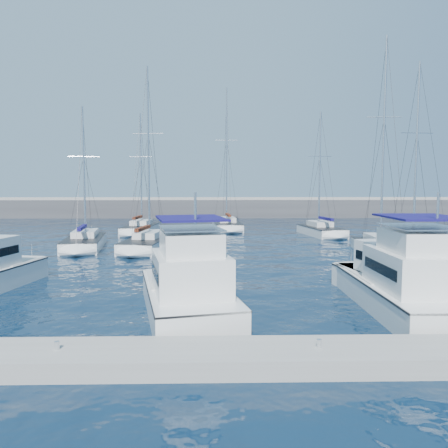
{
  "coord_description": "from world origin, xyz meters",
  "views": [
    {
      "loc": [
        -3.21,
        -23.95,
        5.57
      ],
      "look_at": [
        -2.58,
        4.76,
        3.0
      ],
      "focal_mm": 35.0,
      "sensor_mm": 36.0,
      "label": 1
    }
  ],
  "objects_px": {
    "sailboat_mid_d": "(383,248)",
    "sailboat_back_a": "(141,229)",
    "sailboat_mid_b": "(147,243)",
    "sailboat_back_c": "(321,231)",
    "motor_yacht_stbd_inner": "(409,286)",
    "sailboat_back_b": "(227,225)",
    "sailboat_mid_e": "(417,249)",
    "sailboat_mid_a": "(85,242)",
    "motor_yacht_port_inner": "(188,290)",
    "motor_yacht_stbd_outer": "(381,277)"
  },
  "relations": [
    {
      "from": "sailboat_mid_d",
      "to": "sailboat_back_a",
      "type": "xyz_separation_m",
      "value": [
        -22.11,
        15.82,
        -0.03
      ]
    },
    {
      "from": "sailboat_mid_b",
      "to": "sailboat_back_a",
      "type": "xyz_separation_m",
      "value": [
        -2.7,
        12.46,
        -0.02
      ]
    },
    {
      "from": "sailboat_back_c",
      "to": "sailboat_mid_b",
      "type": "bearing_deg",
      "value": -158.72
    },
    {
      "from": "sailboat_back_a",
      "to": "sailboat_back_c",
      "type": "xyz_separation_m",
      "value": [
        20.39,
        -2.27,
        -0.0
      ]
    },
    {
      "from": "motor_yacht_stbd_inner",
      "to": "sailboat_back_a",
      "type": "distance_m",
      "value": 35.89
    },
    {
      "from": "sailboat_back_b",
      "to": "sailboat_mid_e",
      "type": "bearing_deg",
      "value": -58.86
    },
    {
      "from": "sailboat_mid_a",
      "to": "sailboat_back_b",
      "type": "xyz_separation_m",
      "value": [
        13.12,
        15.5,
        0.06
      ]
    },
    {
      "from": "sailboat_mid_d",
      "to": "sailboat_back_b",
      "type": "height_order",
      "value": "sailboat_back_b"
    },
    {
      "from": "sailboat_mid_d",
      "to": "sailboat_back_c",
      "type": "relative_size",
      "value": 1.26
    },
    {
      "from": "sailboat_back_b",
      "to": "sailboat_back_a",
      "type": "bearing_deg",
      "value": -163.12
    },
    {
      "from": "motor_yacht_port_inner",
      "to": "sailboat_back_b",
      "type": "distance_m",
      "value": 36.13
    },
    {
      "from": "sailboat_mid_b",
      "to": "sailboat_mid_d",
      "type": "bearing_deg",
      "value": -3.41
    },
    {
      "from": "sailboat_back_c",
      "to": "motor_yacht_stbd_inner",
      "type": "bearing_deg",
      "value": -105.09
    },
    {
      "from": "sailboat_back_c",
      "to": "motor_yacht_port_inner",
      "type": "bearing_deg",
      "value": -122.17
    },
    {
      "from": "sailboat_mid_e",
      "to": "sailboat_back_a",
      "type": "bearing_deg",
      "value": 142.12
    },
    {
      "from": "sailboat_mid_b",
      "to": "motor_yacht_stbd_inner",
      "type": "bearing_deg",
      "value": -46.55
    },
    {
      "from": "sailboat_back_b",
      "to": "motor_yacht_stbd_outer",
      "type": "bearing_deg",
      "value": -82.55
    },
    {
      "from": "sailboat_mid_d",
      "to": "sailboat_back_a",
      "type": "relative_size",
      "value": 1.26
    },
    {
      "from": "sailboat_mid_b",
      "to": "sailboat_back_b",
      "type": "xyz_separation_m",
      "value": [
        7.42,
        16.38,
        0.02
      ]
    },
    {
      "from": "motor_yacht_stbd_outer",
      "to": "sailboat_back_b",
      "type": "relative_size",
      "value": 0.32
    },
    {
      "from": "motor_yacht_stbd_outer",
      "to": "sailboat_back_c",
      "type": "distance_m",
      "value": 26.76
    },
    {
      "from": "sailboat_mid_e",
      "to": "sailboat_back_b",
      "type": "height_order",
      "value": "sailboat_back_b"
    },
    {
      "from": "motor_yacht_port_inner",
      "to": "motor_yacht_stbd_inner",
      "type": "relative_size",
      "value": 0.92
    },
    {
      "from": "motor_yacht_stbd_inner",
      "to": "sailboat_mid_b",
      "type": "xyz_separation_m",
      "value": [
        -14.4,
        19.09,
        -0.6
      ]
    },
    {
      "from": "sailboat_mid_a",
      "to": "sailboat_mid_e",
      "type": "height_order",
      "value": "sailboat_mid_e"
    },
    {
      "from": "sailboat_mid_d",
      "to": "sailboat_back_a",
      "type": "height_order",
      "value": "sailboat_mid_d"
    },
    {
      "from": "sailboat_mid_e",
      "to": "sailboat_back_b",
      "type": "bearing_deg",
      "value": 121.27
    },
    {
      "from": "motor_yacht_stbd_outer",
      "to": "sailboat_mid_e",
      "type": "bearing_deg",
      "value": 48.13
    },
    {
      "from": "motor_yacht_stbd_inner",
      "to": "sailboat_mid_a",
      "type": "distance_m",
      "value": 28.34
    },
    {
      "from": "sailboat_mid_a",
      "to": "sailboat_mid_e",
      "type": "distance_m",
      "value": 28.01
    },
    {
      "from": "sailboat_mid_d",
      "to": "motor_yacht_stbd_inner",
      "type": "bearing_deg",
      "value": -103.76
    },
    {
      "from": "motor_yacht_stbd_inner",
      "to": "sailboat_back_a",
      "type": "height_order",
      "value": "sailboat_back_a"
    },
    {
      "from": "sailboat_mid_d",
      "to": "sailboat_back_b",
      "type": "bearing_deg",
      "value": 125.2
    },
    {
      "from": "motor_yacht_port_inner",
      "to": "sailboat_mid_b",
      "type": "relative_size",
      "value": 0.54
    },
    {
      "from": "motor_yacht_port_inner",
      "to": "motor_yacht_stbd_outer",
      "type": "bearing_deg",
      "value": 7.08
    },
    {
      "from": "motor_yacht_stbd_inner",
      "to": "sailboat_back_c",
      "type": "distance_m",
      "value": 29.47
    },
    {
      "from": "sailboat_back_a",
      "to": "sailboat_back_c",
      "type": "height_order",
      "value": "sailboat_back_a"
    },
    {
      "from": "sailboat_mid_a",
      "to": "sailboat_back_a",
      "type": "bearing_deg",
      "value": 66.5
    },
    {
      "from": "sailboat_mid_a",
      "to": "sailboat_mid_e",
      "type": "relative_size",
      "value": 0.83
    },
    {
      "from": "motor_yacht_port_inner",
      "to": "sailboat_mid_d",
      "type": "xyz_separation_m",
      "value": [
        14.69,
        16.28,
        -0.58
      ]
    },
    {
      "from": "motor_yacht_port_inner",
      "to": "sailboat_back_c",
      "type": "xyz_separation_m",
      "value": [
        12.97,
        29.84,
        -0.62
      ]
    },
    {
      "from": "motor_yacht_stbd_outer",
      "to": "sailboat_mid_b",
      "type": "xyz_separation_m",
      "value": [
        -14.24,
        16.34,
        -0.41
      ]
    },
    {
      "from": "motor_yacht_port_inner",
      "to": "sailboat_back_c",
      "type": "relative_size",
      "value": 0.63
    },
    {
      "from": "sailboat_mid_e",
      "to": "motor_yacht_stbd_outer",
      "type": "bearing_deg",
      "value": -125.89
    },
    {
      "from": "motor_yacht_port_inner",
      "to": "motor_yacht_stbd_outer",
      "type": "distance_m",
      "value": 10.07
    },
    {
      "from": "motor_yacht_stbd_inner",
      "to": "sailboat_back_b",
      "type": "xyz_separation_m",
      "value": [
        -6.98,
        35.47,
        -0.57
      ]
    },
    {
      "from": "motor_yacht_port_inner",
      "to": "motor_yacht_stbd_inner",
      "type": "bearing_deg",
      "value": -8.77
    },
    {
      "from": "motor_yacht_stbd_inner",
      "to": "sailboat_back_c",
      "type": "xyz_separation_m",
      "value": [
        3.3,
        29.28,
        -0.62
      ]
    },
    {
      "from": "motor_yacht_stbd_outer",
      "to": "sailboat_back_a",
      "type": "height_order",
      "value": "sailboat_back_a"
    },
    {
      "from": "motor_yacht_port_inner",
      "to": "motor_yacht_stbd_inner",
      "type": "distance_m",
      "value": 9.69
    }
  ]
}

